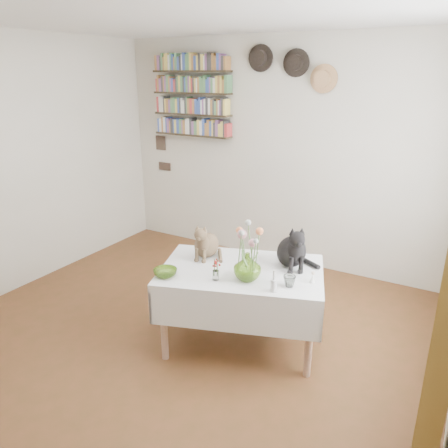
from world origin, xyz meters
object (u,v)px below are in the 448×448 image
Objects in this scene: bookshelf_unit at (192,96)px; dining_table at (241,288)px; black_cat at (292,244)px; flower_vase at (247,266)px; tabby_cat at (207,239)px.

dining_table is at bearing -47.07° from bookshelf_unit.
black_cat reaches higher than flower_vase.
black_cat is 1.73× the size of flower_vase.
dining_table is 0.53m from black_cat.
tabby_cat is 1.47× the size of flower_vase.
bookshelf_unit is (-1.86, 1.41, 0.99)m from black_cat.
flower_vase is (-0.18, -0.40, -0.08)m from black_cat.
dining_table is 2.64m from bookshelf_unit.
tabby_cat is 0.70m from black_cat.
bookshelf_unit is at bearing 118.76° from tabby_cat.
tabby_cat is at bearing -53.34° from bookshelf_unit.
flower_vase is at bearing -150.86° from black_cat.
tabby_cat is (-0.37, 0.08, 0.32)m from dining_table.
black_cat is (0.31, 0.26, 0.35)m from dining_table.
flower_vase reaches higher than dining_table.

